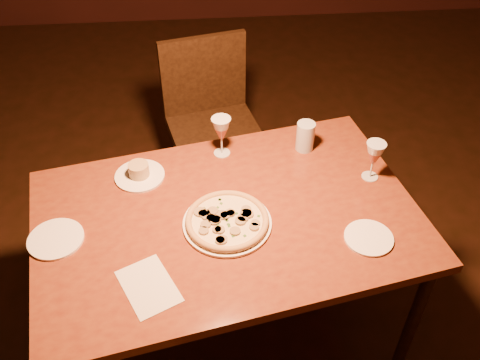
{
  "coord_description": "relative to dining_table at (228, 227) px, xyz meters",
  "views": [
    {
      "loc": [
        0.18,
        -1.22,
        2.22
      ],
      "look_at": [
        0.3,
        0.24,
        0.9
      ],
      "focal_mm": 40.0,
      "sensor_mm": 36.0,
      "label": 1
    }
  ],
  "objects": [
    {
      "name": "water_tumbler",
      "position": [
        0.36,
        0.37,
        0.13
      ],
      "size": [
        0.08,
        0.08,
        0.13
      ],
      "primitive_type": "cylinder",
      "color": "#B2BAC3",
      "rests_on": "dining_table"
    },
    {
      "name": "pizza_plate",
      "position": [
        -0.0,
        -0.05,
        0.09
      ],
      "size": [
        0.33,
        0.33,
        0.04
      ],
      "color": "white",
      "rests_on": "dining_table"
    },
    {
      "name": "menu_card",
      "position": [
        -0.28,
        -0.31,
        0.07
      ],
      "size": [
        0.24,
        0.27,
        0.0
      ],
      "primitive_type": "cube",
      "rotation": [
        0.0,
        0.0,
        0.45
      ],
      "color": "silver",
      "rests_on": "dining_table"
    },
    {
      "name": "side_plate_left",
      "position": [
        -0.62,
        -0.07,
        0.07
      ],
      "size": [
        0.2,
        0.2,
        0.01
      ],
      "primitive_type": "cylinder",
      "color": "white",
      "rests_on": "dining_table"
    },
    {
      "name": "ramekin_saucer",
      "position": [
        -0.34,
        0.25,
        0.09
      ],
      "size": [
        0.2,
        0.2,
        0.06
      ],
      "color": "white",
      "rests_on": "dining_table"
    },
    {
      "name": "wine_glass_far",
      "position": [
        0.0,
        0.37,
        0.16
      ],
      "size": [
        0.08,
        0.08,
        0.18
      ],
      "primitive_type": null,
      "color": "#AD5848",
      "rests_on": "dining_table"
    },
    {
      "name": "side_plate_near",
      "position": [
        0.5,
        -0.16,
        0.07
      ],
      "size": [
        0.18,
        0.18,
        0.01
      ],
      "primitive_type": "cylinder",
      "color": "white",
      "rests_on": "dining_table"
    },
    {
      "name": "wine_glass_right",
      "position": [
        0.59,
        0.17,
        0.15
      ],
      "size": [
        0.08,
        0.08,
        0.17
      ],
      "primitive_type": null,
      "color": "#AD5848",
      "rests_on": "dining_table"
    },
    {
      "name": "dining_table",
      "position": [
        0.0,
        0.0,
        0.0
      ],
      "size": [
        1.59,
        1.19,
        0.77
      ],
      "rotation": [
        0.0,
        0.0,
        0.2
      ],
      "color": "brown",
      "rests_on": "floor"
    },
    {
      "name": "chair_far",
      "position": [
        -0.02,
        0.95,
        -0.16
      ],
      "size": [
        0.55,
        0.55,
        0.95
      ],
      "rotation": [
        0.0,
        0.0,
        0.23
      ],
      "color": "black",
      "rests_on": "floor"
    }
  ]
}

